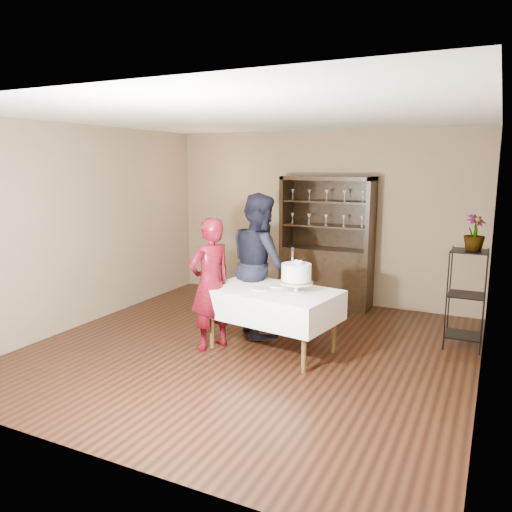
% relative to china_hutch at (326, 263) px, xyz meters
% --- Properties ---
extents(floor, '(5.00, 5.00, 0.00)m').
position_rel_china_hutch_xyz_m(floor, '(-0.20, -2.25, -0.66)').
color(floor, black).
rests_on(floor, ground).
extents(ceiling, '(5.00, 5.00, 0.00)m').
position_rel_china_hutch_xyz_m(ceiling, '(-0.20, -2.25, 2.04)').
color(ceiling, white).
rests_on(ceiling, back_wall).
extents(back_wall, '(5.00, 0.02, 2.70)m').
position_rel_china_hutch_xyz_m(back_wall, '(-0.20, 0.25, 0.69)').
color(back_wall, '#6F6147').
rests_on(back_wall, floor).
extents(wall_left, '(0.02, 5.00, 2.70)m').
position_rel_china_hutch_xyz_m(wall_left, '(-2.70, -2.25, 0.69)').
color(wall_left, '#6F6147').
rests_on(wall_left, floor).
extents(wall_right, '(0.02, 5.00, 2.70)m').
position_rel_china_hutch_xyz_m(wall_right, '(2.30, -2.25, 0.69)').
color(wall_right, '#6F6147').
rests_on(wall_right, floor).
extents(china_hutch, '(1.40, 0.48, 2.00)m').
position_rel_china_hutch_xyz_m(china_hutch, '(0.00, 0.00, 0.00)').
color(china_hutch, black).
rests_on(china_hutch, floor).
extents(plant_etagere, '(0.42, 0.42, 1.20)m').
position_rel_china_hutch_xyz_m(plant_etagere, '(2.08, -1.05, -0.01)').
color(plant_etagere, black).
rests_on(plant_etagere, floor).
extents(cake_table, '(1.62, 1.15, 0.74)m').
position_rel_china_hutch_xyz_m(cake_table, '(0.05, -2.16, -0.10)').
color(cake_table, white).
rests_on(cake_table, floor).
extents(woman, '(0.57, 0.68, 1.58)m').
position_rel_china_hutch_xyz_m(woman, '(-0.65, -2.40, 0.12)').
color(woman, '#34040A').
rests_on(woman, floor).
extents(man, '(1.11, 1.12, 1.83)m').
position_rel_china_hutch_xyz_m(man, '(-0.35, -1.64, 0.25)').
color(man, black).
rests_on(man, floor).
extents(cake, '(0.39, 0.39, 0.52)m').
position_rel_china_hutch_xyz_m(cake, '(0.34, -2.16, 0.29)').
color(cake, silver).
rests_on(cake, cake_table).
extents(plate_near, '(0.25, 0.25, 0.01)m').
position_rel_china_hutch_xyz_m(plate_near, '(-0.08, -2.22, 0.09)').
color(plate_near, silver).
rests_on(plate_near, cake_table).
extents(plate_far, '(0.23, 0.23, 0.01)m').
position_rel_china_hutch_xyz_m(plate_far, '(0.05, -2.00, 0.09)').
color(plate_far, silver).
rests_on(plate_far, cake_table).
extents(potted_plant, '(0.33, 0.33, 0.42)m').
position_rel_china_hutch_xyz_m(potted_plant, '(2.12, -1.04, 0.73)').
color(potted_plant, '#486E34').
rests_on(potted_plant, plant_etagere).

